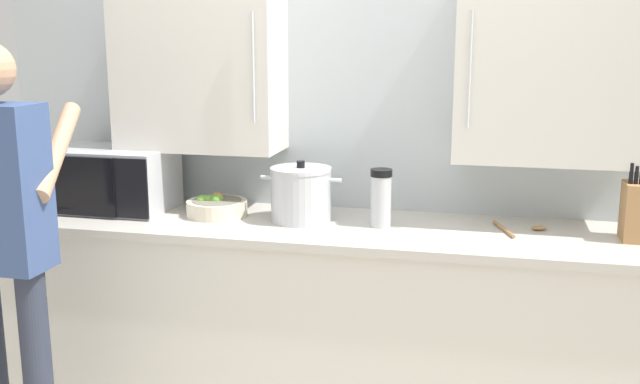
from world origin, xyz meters
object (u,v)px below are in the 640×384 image
object	(u,v)px
knife_block	(637,211)
thermos_flask	(381,198)
fruit_bowl	(217,206)
microwave_oven	(107,179)
person_figure	(2,232)
stock_pot	(301,194)
wooden_spoon	(521,228)

from	to	relation	value
knife_block	thermos_flask	bearing A→B (deg)	-179.02
knife_block	fruit_bowl	size ratio (longest dim) A/B	1.15
microwave_oven	thermos_flask	size ratio (longest dim) A/B	2.20
fruit_bowl	thermos_flask	bearing A→B (deg)	-1.62
microwave_oven	person_figure	size ratio (longest dim) A/B	0.31
thermos_flask	stock_pot	bearing A→B (deg)	177.45
wooden_spoon	person_figure	size ratio (longest dim) A/B	0.14
fruit_bowl	wooden_spoon	bearing A→B (deg)	1.94
microwave_oven	stock_pot	world-z (taller)	microwave_oven
thermos_flask	person_figure	world-z (taller)	person_figure
stock_pot	wooden_spoon	distance (m)	0.94
knife_block	fruit_bowl	distance (m)	1.77
wooden_spoon	stock_pot	bearing A→B (deg)	-176.91
thermos_flask	wooden_spoon	bearing A→B (deg)	6.51
thermos_flask	fruit_bowl	xyz separation A→B (m)	(-0.75, 0.02, -0.08)
stock_pot	fruit_bowl	world-z (taller)	stock_pot
knife_block	person_figure	size ratio (longest dim) A/B	0.18
microwave_oven	wooden_spoon	xyz separation A→B (m)	(1.88, 0.04, -0.13)
knife_block	wooden_spoon	world-z (taller)	knife_block
microwave_oven	stock_pot	xyz separation A→B (m)	(0.94, -0.01, -0.02)
thermos_flask	wooden_spoon	size ratio (longest dim) A/B	1.06
knife_block	fruit_bowl	world-z (taller)	knife_block
stock_pot	fruit_bowl	bearing A→B (deg)	179.22
fruit_bowl	knife_block	bearing A→B (deg)	-0.12
microwave_oven	wooden_spoon	size ratio (longest dim) A/B	2.32
fruit_bowl	person_figure	bearing A→B (deg)	-126.70
thermos_flask	knife_block	xyz separation A→B (m)	(1.02, 0.02, -0.01)
knife_block	fruit_bowl	bearing A→B (deg)	179.88
stock_pot	knife_block	world-z (taller)	knife_block
stock_pot	thermos_flask	world-z (taller)	stock_pot
thermos_flask	person_figure	xyz separation A→B (m)	(-1.30, -0.72, -0.04)
knife_block	wooden_spoon	size ratio (longest dim) A/B	1.34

